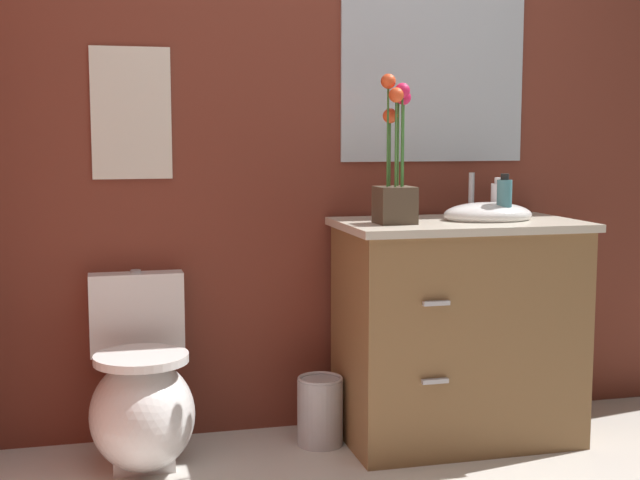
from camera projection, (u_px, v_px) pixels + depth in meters
wall_back at (367, 125)px, 3.63m from camera, size 4.30×0.05×2.50m
toilet at (141, 399)px, 3.23m from camera, size 0.38×0.59×0.69m
vanity_cabinet at (458, 328)px, 3.48m from camera, size 0.94×0.56×1.06m
flower_vase at (395, 174)px, 3.30m from camera, size 0.14×0.14×0.56m
soap_bottle at (498, 200)px, 3.54m from camera, size 0.06×0.06×0.16m
lotion_bottle at (504, 200)px, 3.40m from camera, size 0.06×0.06×0.18m
trash_bin at (320, 410)px, 3.44m from camera, size 0.18×0.18×0.27m
wall_poster at (131, 113)px, 3.36m from camera, size 0.30×0.01×0.50m
wall_mirror at (434, 77)px, 3.64m from camera, size 0.80×0.01×0.70m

